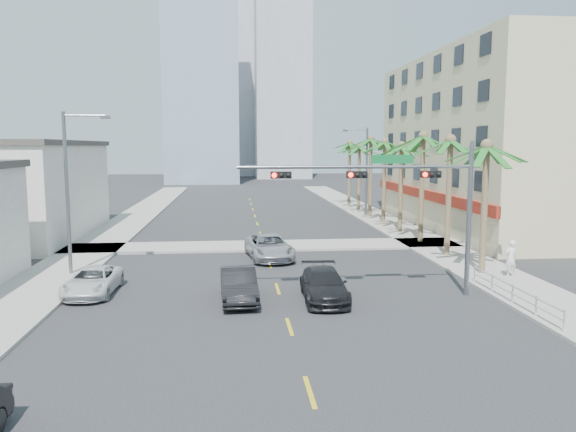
{
  "coord_description": "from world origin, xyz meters",
  "views": [
    {
      "loc": [
        -2.15,
        -17.51,
        7.15
      ],
      "look_at": [
        0.69,
        11.64,
        3.5
      ],
      "focal_mm": 35.0,
      "sensor_mm": 36.0,
      "label": 1
    }
  ],
  "objects_px": {
    "traffic_signal_mast": "(404,191)",
    "car_lane_center": "(269,247)",
    "pedestrian": "(511,258)",
    "car_lane_left": "(239,285)",
    "car_parked_far": "(93,281)",
    "car_lane_right": "(324,285)"
  },
  "relations": [
    {
      "from": "car_parked_far",
      "to": "car_lane_center",
      "type": "height_order",
      "value": "car_lane_center"
    },
    {
      "from": "pedestrian",
      "to": "car_lane_right",
      "type": "bearing_deg",
      "value": 2.26
    },
    {
      "from": "car_lane_left",
      "to": "car_lane_center",
      "type": "distance_m",
      "value": 9.87
    },
    {
      "from": "traffic_signal_mast",
      "to": "car_lane_right",
      "type": "xyz_separation_m",
      "value": [
        -3.78,
        -0.16,
        -4.35
      ]
    },
    {
      "from": "car_lane_left",
      "to": "pedestrian",
      "type": "distance_m",
      "value": 14.91
    },
    {
      "from": "car_lane_left",
      "to": "car_lane_center",
      "type": "xyz_separation_m",
      "value": [
        2.04,
        9.66,
        0.02
      ]
    },
    {
      "from": "car_parked_far",
      "to": "pedestrian",
      "type": "height_order",
      "value": "pedestrian"
    },
    {
      "from": "car_lane_center",
      "to": "pedestrian",
      "type": "distance_m",
      "value": 14.33
    },
    {
      "from": "car_lane_left",
      "to": "car_parked_far",
      "type": "bearing_deg",
      "value": 162.42
    },
    {
      "from": "car_lane_left",
      "to": "car_lane_right",
      "type": "distance_m",
      "value": 3.98
    },
    {
      "from": "traffic_signal_mast",
      "to": "car_parked_far",
      "type": "height_order",
      "value": "traffic_signal_mast"
    },
    {
      "from": "pedestrian",
      "to": "car_lane_left",
      "type": "bearing_deg",
      "value": -2.68
    },
    {
      "from": "traffic_signal_mast",
      "to": "pedestrian",
      "type": "xyz_separation_m",
      "value": [
        6.88,
        2.88,
        -3.91
      ]
    },
    {
      "from": "car_lane_center",
      "to": "car_lane_right",
      "type": "xyz_separation_m",
      "value": [
        1.93,
        -9.86,
        -0.06
      ]
    },
    {
      "from": "traffic_signal_mast",
      "to": "car_lane_left",
      "type": "height_order",
      "value": "traffic_signal_mast"
    },
    {
      "from": "traffic_signal_mast",
      "to": "car_lane_center",
      "type": "distance_m",
      "value": 12.05
    },
    {
      "from": "car_lane_right",
      "to": "pedestrian",
      "type": "distance_m",
      "value": 11.1
    },
    {
      "from": "traffic_signal_mast",
      "to": "pedestrian",
      "type": "bearing_deg",
      "value": 22.72
    },
    {
      "from": "traffic_signal_mast",
      "to": "car_lane_left",
      "type": "relative_size",
      "value": 2.42
    },
    {
      "from": "traffic_signal_mast",
      "to": "pedestrian",
      "type": "height_order",
      "value": "traffic_signal_mast"
    },
    {
      "from": "pedestrian",
      "to": "car_parked_far",
      "type": "bearing_deg",
      "value": -11.12
    },
    {
      "from": "car_lane_left",
      "to": "traffic_signal_mast",
      "type": "bearing_deg",
      "value": -2.99
    }
  ]
}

